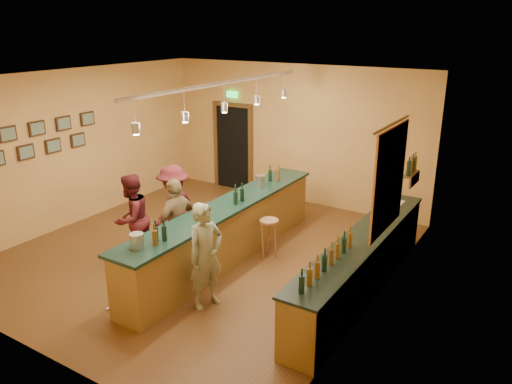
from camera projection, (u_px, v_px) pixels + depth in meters
The scene contains 18 objects.
floor at pixel (204, 252), 9.29m from camera, with size 7.00×7.00×0.00m, color brown.
ceiling at pixel (198, 77), 8.26m from camera, with size 6.50×7.00×0.02m, color silver.
wall_back at pixel (294, 134), 11.58m from camera, with size 6.50×0.02×3.20m, color #C48949.
wall_front at pixel (20, 240), 5.96m from camera, with size 6.50×0.02×3.20m, color #C48949.
wall_left at pixel (78, 147), 10.40m from camera, with size 0.02×7.00×3.20m, color #C48949.
wall_right at pixel (381, 204), 7.14m from camera, with size 0.02×7.00×3.20m, color #C48949.
doorway at pixel (233, 145), 12.57m from camera, with size 1.15×0.09×2.48m.
tapestry at pixel (389, 180), 7.39m from camera, with size 0.03×1.40×1.60m, color maroon.
bottle_shelf at pixel (412, 168), 8.69m from camera, with size 0.17×0.55×0.54m.
picture_grid at pixel (45, 137), 9.67m from camera, with size 0.06×2.20×0.70m, color #382111, non-canonical shape.
back_counter at pixel (361, 264), 7.79m from camera, with size 0.60×4.55×1.27m.
tasting_bar at pixel (227, 228), 8.82m from camera, with size 0.73×5.10×1.38m.
pendant_track at pixel (224, 93), 8.06m from camera, with size 0.11×4.60×0.50m.
bartender at pixel (206, 256), 7.32m from camera, with size 0.59×0.39×1.63m, color gray.
customer_a at pixel (132, 219), 8.73m from camera, with size 0.78×0.61×1.61m, color #59191E.
customer_b at pixel (177, 224), 8.49m from camera, with size 0.95×0.39×1.62m, color #997A51.
customer_c at pixel (174, 208), 9.22m from camera, with size 1.05×0.60×1.62m, color #59191E.
bar_stool at pixel (269, 227), 8.97m from camera, with size 0.35×0.35×0.71m.
Camera 1 is at (5.29, -6.63, 4.06)m, focal length 35.00 mm.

